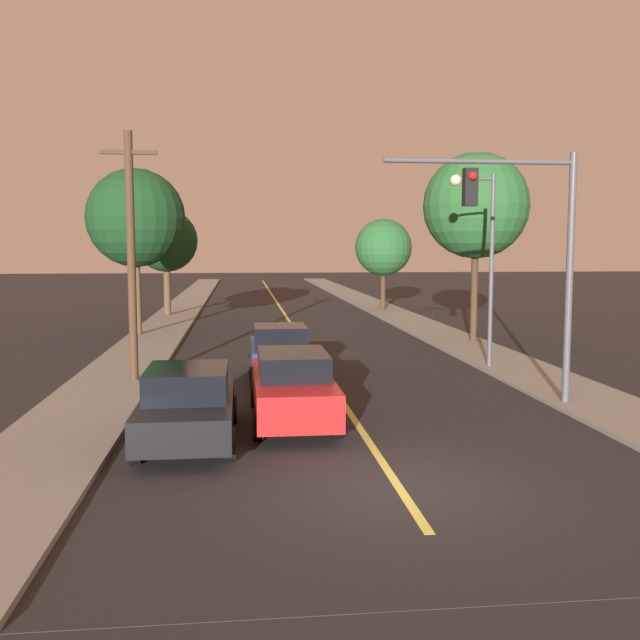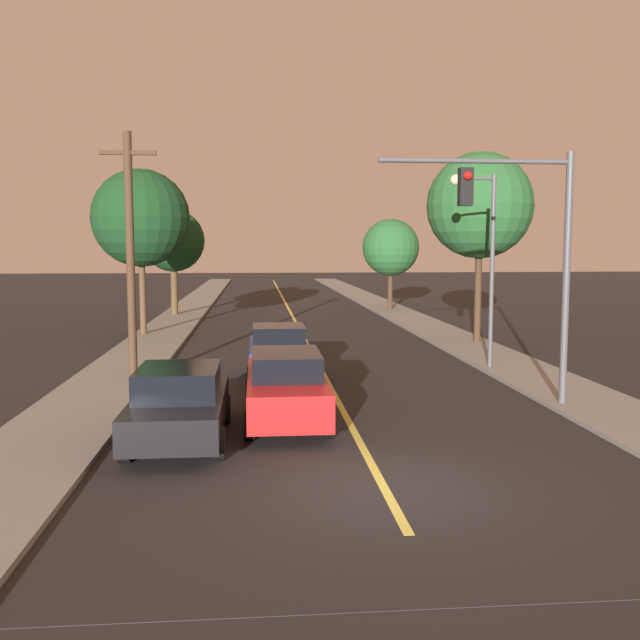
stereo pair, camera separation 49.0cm
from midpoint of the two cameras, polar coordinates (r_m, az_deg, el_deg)
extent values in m
plane|color=black|center=(12.24, 5.13, -13.20)|extent=(200.00, 200.00, 0.00)
cube|color=black|center=(47.56, -3.52, 1.04)|extent=(10.21, 80.00, 0.01)
cube|color=#D1C14C|center=(47.55, -3.52, 1.05)|extent=(0.16, 76.00, 0.00)
cube|color=gray|center=(47.66, -11.17, 1.02)|extent=(2.50, 80.00, 0.12)
cube|color=gray|center=(48.28, 4.04, 1.18)|extent=(2.50, 80.00, 0.12)
cube|color=red|center=(16.45, -3.09, -5.67)|extent=(1.73, 5.04, 0.77)
cube|color=black|center=(16.13, -3.06, -3.53)|extent=(1.53, 2.27, 0.54)
cylinder|color=black|center=(18.03, -6.00, -5.92)|extent=(0.22, 0.64, 0.64)
cylinder|color=black|center=(18.11, -0.75, -5.83)|extent=(0.22, 0.64, 0.64)
cylinder|color=black|center=(14.98, -5.92, -8.35)|extent=(0.22, 0.64, 0.64)
cylinder|color=black|center=(15.08, 0.42, -8.23)|extent=(0.22, 0.64, 0.64)
cube|color=navy|center=(21.45, -3.87, -2.95)|extent=(1.73, 4.10, 0.78)
cube|color=black|center=(21.19, -3.86, -1.21)|extent=(1.52, 1.84, 0.57)
cylinder|color=black|center=(22.75, -6.07, -3.46)|extent=(0.22, 0.64, 0.64)
cylinder|color=black|center=(22.81, -1.93, -3.40)|extent=(0.22, 0.64, 0.64)
cylinder|color=black|center=(20.24, -6.04, -4.62)|extent=(0.22, 0.64, 0.64)
cylinder|color=black|center=(20.32, -1.38, -4.55)|extent=(0.22, 0.64, 0.64)
cube|color=black|center=(15.04, -11.40, -7.10)|extent=(1.82, 4.63, 0.66)
cube|color=black|center=(14.73, -11.51, -4.90)|extent=(1.60, 2.08, 0.59)
cylinder|color=black|center=(16.60, -13.94, -7.10)|extent=(0.22, 0.63, 0.63)
cylinder|color=black|center=(16.46, -7.92, -7.09)|extent=(0.22, 0.63, 0.63)
cylinder|color=black|center=(13.85, -15.52, -9.74)|extent=(0.22, 0.63, 0.63)
cylinder|color=black|center=(13.68, -8.24, -9.78)|extent=(0.22, 0.63, 0.63)
cylinder|color=#47474C|center=(18.60, 18.61, 3.12)|extent=(0.18, 0.18, 6.16)
cylinder|color=#47474C|center=(17.84, 11.91, 12.31)|extent=(4.69, 0.12, 0.12)
cube|color=black|center=(17.71, 11.13, 10.39)|extent=(0.32, 0.28, 0.90)
sphere|color=red|center=(17.56, 11.33, 11.24)|extent=(0.20, 0.20, 0.20)
cylinder|color=#47474C|center=(23.58, 12.97, 3.80)|extent=(0.14, 0.14, 6.17)
cylinder|color=#47474C|center=(23.47, 11.68, 11.00)|extent=(1.24, 0.09, 0.09)
sphere|color=beige|center=(23.28, 10.20, 10.95)|extent=(0.36, 0.36, 0.36)
cylinder|color=#422D1E|center=(21.34, -15.50, 4.85)|extent=(0.24, 0.24, 7.15)
cube|color=#422D1E|center=(21.50, -15.72, 12.80)|extent=(1.60, 0.12, 0.12)
cylinder|color=#4C3823|center=(32.72, -14.79, 2.07)|extent=(0.28, 0.28, 3.64)
sphere|color=#143819|center=(32.68, -14.95, 7.90)|extent=(4.32, 4.32, 4.32)
cylinder|color=#4C3823|center=(41.87, -12.46, 2.47)|extent=(0.40, 0.40, 2.99)
sphere|color=#143819|center=(41.81, -12.54, 6.23)|extent=(3.57, 3.57, 3.57)
cylinder|color=#3D2B1C|center=(29.93, 11.78, 2.20)|extent=(0.28, 0.28, 4.04)
sphere|color=#235628|center=(29.92, 11.92, 8.95)|extent=(4.30, 4.30, 4.30)
cylinder|color=#3D2B1C|center=(44.75, 4.75, 2.56)|extent=(0.30, 0.30, 2.62)
sphere|color=#235628|center=(44.68, 4.77, 5.81)|extent=(3.53, 3.53, 3.53)
camera|label=1|loc=(0.24, -90.60, -0.06)|focal=40.00mm
camera|label=2|loc=(0.24, 89.40, 0.06)|focal=40.00mm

